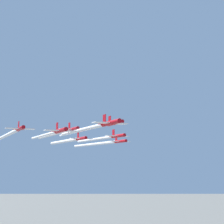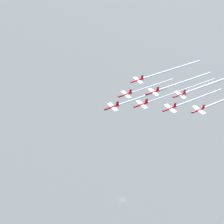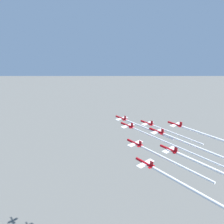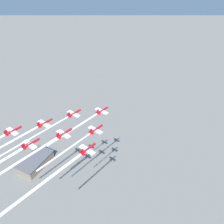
{
  "view_description": "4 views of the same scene",
  "coord_description": "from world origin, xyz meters",
  "views": [
    {
      "loc": [
        -84.6,
        41.58,
        110.72
      ],
      "look_at": [
        -28.86,
        -5.62,
        121.76
      ],
      "focal_mm": 50.0,
      "sensor_mm": 36.0,
      "label": 1
    },
    {
      "loc": [
        -127.87,
        -119.31,
        231.18
      ],
      "look_at": [
        -29.21,
        -17.16,
        123.5
      ],
      "focal_mm": 50.0,
      "sensor_mm": 36.0,
      "label": 2
    },
    {
      "loc": [
        52.64,
        -124.28,
        171.81
      ],
      "look_at": [
        -29.69,
        -11.18,
        123.24
      ],
      "focal_mm": 35.0,
      "sensor_mm": 36.0,
      "label": 3
    },
    {
      "loc": [
        75.81,
        44.12,
        195.53
      ],
      "look_at": [
        -24.6,
        -4.49,
        119.62
      ],
      "focal_mm": 35.0,
      "sensor_mm": 36.0,
      "label": 4
    }
  ],
  "objects": [
    {
      "name": "jet_7",
      "position": [
        19.11,
        -29.99,
        118.93
      ],
      "size": [
        9.93,
        9.62,
        3.33
      ],
      "rotation": [
        0.0,
        0.0,
        1.32
      ],
      "color": "#B20C14"
    },
    {
      "name": "smoke_trail_2",
      "position": [
        15.07,
        -10.74,
        118.92
      ],
      "size": [
        32.99,
        9.04,
        0.82
      ],
      "rotation": [
        0.0,
        0.0,
        1.32
      ],
      "color": "white"
    },
    {
      "name": "smoke_trail_0",
      "position": [
        -0.23,
        -16.01,
        120.06
      ],
      "size": [
        35.9,
        9.94,
        1.0
      ],
      "rotation": [
        0.0,
        0.0,
        1.32
      ],
      "color": "white"
    },
    {
      "name": "jet_2",
      "position": [
        -5.74,
        -5.5,
        118.97
      ],
      "size": [
        9.93,
        9.62,
        3.33
      ],
      "rotation": [
        0.0,
        0.0,
        1.32
      ],
      "color": "#B20C14"
    },
    {
      "name": "smoke_trail_1",
      "position": [
        20.97,
        -30.46,
        122.02
      ],
      "size": [
        53.38,
        14.1,
        0.74
      ],
      "rotation": [
        0.0,
        0.0,
        1.32
      ],
      "color": "white"
    },
    {
      "name": "jet_1",
      "position": [
        -10.06,
        -22.66,
        122.07
      ],
      "size": [
        9.93,
        9.62,
        3.33
      ],
      "rotation": [
        0.0,
        0.0,
        1.32
      ],
      "color": "#B20C14"
    },
    {
      "name": "jet_5",
      "position": [
        11.0,
        -0.59,
        120.5
      ],
      "size": [
        9.93,
        9.62,
        3.33
      ],
      "rotation": [
        0.0,
        0.0,
        1.32
      ],
      "color": "#B20C14"
    },
    {
      "name": "jet_0",
      "position": [
        -22.49,
        -10.41,
        120.11
      ],
      "size": [
        9.93,
        9.62,
        3.33
      ],
      "rotation": [
        0.0,
        0.0,
        1.32
      ],
      "color": "#B20C14"
    },
    {
      "name": "jet_4",
      "position": [
        6.68,
        -17.75,
        121.0
      ],
      "size": [
        9.93,
        9.62,
        3.33
      ],
      "rotation": [
        0.0,
        0.0,
        1.32
      ],
      "color": "#B20C14"
    },
    {
      "name": "smoke_trail_3",
      "position": [
        25.16,
        -40.64,
        119.21
      ],
      "size": [
        36.98,
        10.23,
        1.03
      ],
      "rotation": [
        0.0,
        0.0,
        1.32
      ],
      "color": "white"
    },
    {
      "name": "jet_6",
      "position": [
        14.79,
        -47.15,
        118.23
      ],
      "size": [
        9.93,
        9.62,
        3.33
      ],
      "rotation": [
        0.0,
        0.0,
        1.32
      ],
      "color": "#B20C14"
    },
    {
      "name": "smoke_trail_4",
      "position": [
        33.01,
        -24.37,
        120.95
      ],
      "size": [
        44.08,
        12.09,
        1.1
      ],
      "rotation": [
        0.0,
        0.0,
        1.32
      ],
      "color": "white"
    },
    {
      "name": "jet_3",
      "position": [
        2.37,
        -34.9,
        119.26
      ],
      "size": [
        9.93,
        9.62,
        3.33
      ],
      "rotation": [
        0.0,
        0.0,
        1.32
      ],
      "color": "#B20C14"
    },
    {
      "name": "hangar",
      "position": [
        -44.35,
        -112.97,
        5.35
      ],
      "size": [
        40.92,
        23.39,
        10.66
      ],
      "color": "#726656",
      "rests_on": "ground_plane"
    },
    {
      "name": "smoke_trail_5",
      "position": [
        40.2,
        -7.93,
        120.46
      ],
      "size": [
        49.87,
        13.71,
        1.29
      ],
      "rotation": [
        0.0,
        0.0,
        1.32
      ],
      "color": "white"
    }
  ]
}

